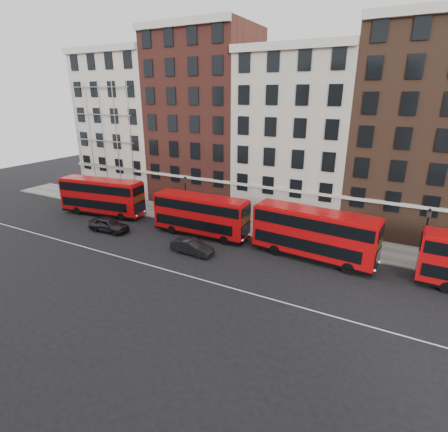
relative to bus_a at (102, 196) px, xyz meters
The scene contains 13 objects.
ground 21.46m from the bus_a, 16.37° to the right, with size 120.00×120.00×0.00m, color black.
pavement 21.07m from the bus_a, 12.38° to the left, with size 80.00×5.00×0.15m, color slate.
kerb 20.68m from the bus_a, ahead, with size 80.00×0.30×0.16m, color gray.
road_centre_line 22.10m from the bus_a, 21.38° to the right, with size 70.00×0.12×0.01m, color white.
building_terrace 24.67m from the bus_a, 30.50° to the left, with size 64.00×11.95×22.00m.
bus_a is the anchor object (origin of this frame).
bus_b 14.15m from the bus_a, ahead, with size 10.30×2.70×4.31m.
bus_c 25.91m from the bus_a, ahead, with size 11.12×3.52×4.60m.
car_rear 6.32m from the bus_a, 38.38° to the right, with size 1.85×4.59×1.56m, color black.
car_front 16.43m from the bus_a, 14.93° to the right, with size 1.45×4.16×1.37m, color black.
lamp_post_left 10.91m from the bus_a, 13.89° to the left, with size 0.44×0.44×5.33m.
lamp_post_right 34.62m from the bus_a, ahead, with size 0.44×0.44×5.33m.
iron_railings 21.60m from the bus_a, 18.11° to the left, with size 6.60×0.06×1.00m, color black, non-canonical shape.
Camera 1 is at (12.02, -23.04, 14.17)m, focal length 28.00 mm.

